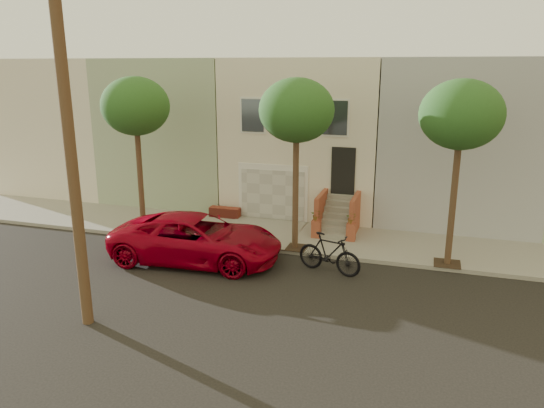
% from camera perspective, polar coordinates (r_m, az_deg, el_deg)
% --- Properties ---
extents(ground, '(90.00, 90.00, 0.00)m').
position_cam_1_polar(ground, '(16.44, -4.41, -9.43)').
color(ground, black).
rests_on(ground, ground).
extents(sidewalk, '(40.00, 3.70, 0.15)m').
position_cam_1_polar(sidewalk, '(21.13, 0.94, -3.48)').
color(sidewalk, gray).
rests_on(sidewalk, ground).
extents(house_row, '(33.10, 11.70, 7.00)m').
position_cam_1_polar(house_row, '(25.87, 4.67, 8.05)').
color(house_row, beige).
rests_on(house_row, sidewalk).
extents(tree_left, '(2.70, 2.57, 6.30)m').
position_cam_1_polar(tree_left, '(21.02, -14.96, 10.37)').
color(tree_left, '#2D2116').
rests_on(tree_left, sidewalk).
extents(tree_mid, '(2.70, 2.57, 6.30)m').
position_cam_1_polar(tree_mid, '(18.42, 2.75, 10.25)').
color(tree_mid, '#2D2116').
rests_on(tree_mid, sidewalk).
extents(tree_right, '(2.70, 2.57, 6.30)m').
position_cam_1_polar(tree_right, '(17.85, 20.32, 9.18)').
color(tree_right, '#2D2116').
rests_on(tree_right, sidewalk).
extents(pickup_truck, '(6.26, 3.22, 1.69)m').
position_cam_1_polar(pickup_truck, '(18.55, -8.38, -3.83)').
color(pickup_truck, maroon).
rests_on(pickup_truck, ground).
extents(motorcycle, '(2.39, 1.25, 1.38)m').
position_cam_1_polar(motorcycle, '(17.48, 6.40, -5.49)').
color(motorcycle, black).
rests_on(motorcycle, ground).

